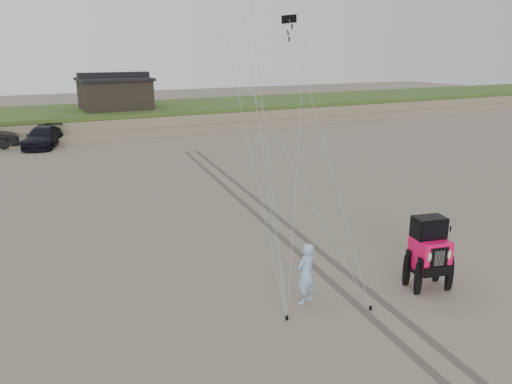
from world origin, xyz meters
The scene contains 9 objects.
ground centered at (0.00, 0.00, 0.00)m, with size 160.00×160.00×0.00m, color #6B6054.
dune_ridge centered at (0.00, 37.50, 0.82)m, with size 160.00×14.25×1.73m.
cabin centered at (2.00, 37.00, 3.24)m, with size 6.40×5.40×3.35m.
truck_c centered at (-5.16, 29.48, 0.75)m, with size 2.09×5.14×1.49m, color black.
jeep centered at (2.94, -0.83, 0.89)m, with size 2.07×4.80×1.79m, color #FC0D54, non-canonical shape.
man centered at (-0.85, 0.11, 0.91)m, with size 0.66×0.43×1.81m, color #7FA2C5.
stake_main centered at (-1.81, -0.47, 0.06)m, with size 0.08×0.08×0.12m, color black.
stake_aux centered at (0.54, -1.10, 0.06)m, with size 0.08×0.08×0.12m, color black.
tire_tracks centered at (2.00, 8.00, 0.00)m, with size 5.22×29.74×0.01m.
Camera 1 is at (-8.09, -10.72, 7.00)m, focal length 35.00 mm.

